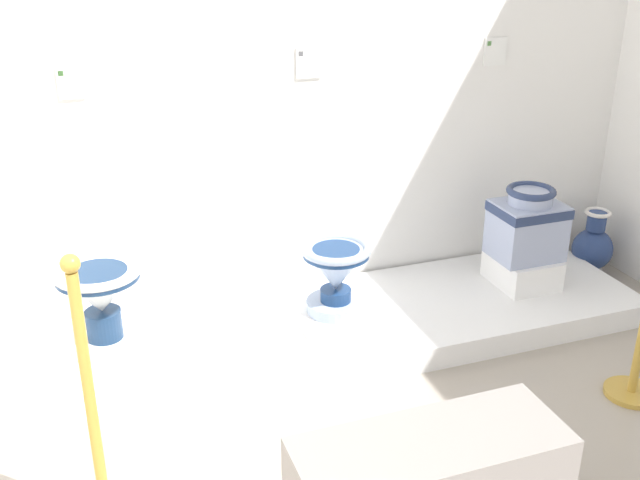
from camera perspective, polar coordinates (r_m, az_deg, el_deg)
The scene contains 13 objects.
wall_back at distance 3.83m, azimuth -1.67°, elevation 16.43°, with size 4.12×0.06×3.08m, color white.
display_platform at distance 3.86m, azimuth 0.87°, elevation -6.77°, with size 3.32×0.88×0.13m, color white.
plinth_block_slender_white at distance 3.63m, azimuth -15.83°, elevation -8.21°, with size 0.39×0.40×0.06m, color white.
antique_toilet_slender_white at distance 3.49m, azimuth -16.36°, elevation -4.05°, with size 0.39×0.39×0.41m.
plinth_block_broad_patterned at distance 3.78m, azimuth 1.18°, elevation -5.79°, with size 0.38×0.30×0.07m, color white.
antique_toilet_broad_patterned at distance 3.66m, azimuth 1.21°, elevation -2.34°, with size 0.34×0.34×0.35m.
plinth_block_central_ornate at distance 4.29m, azimuth 15.09°, elevation -2.19°, with size 0.31×0.35×0.16m, color white.
antique_toilet_central_ornate at distance 4.18m, azimuth 15.48°, elevation 1.29°, with size 0.36×0.29×0.40m.
info_placard_first at distance 3.64m, azimuth -18.44°, elevation 11.29°, with size 0.12×0.01×0.15m.
info_placard_second at distance 3.83m, azimuth -0.88°, elevation 13.33°, with size 0.13×0.01×0.15m.
info_placard_third at distance 4.30m, azimuth 13.16°, elevation 13.79°, with size 0.14×0.01×0.15m.
decorative_vase_corner at distance 4.80m, azimuth 20.00°, elevation -0.47°, with size 0.24×0.24×0.41m.
stanchion_post_near_left at distance 2.81m, azimuth -16.54°, elevation -15.18°, with size 0.28×0.28×1.05m.
Camera 1 is at (0.78, -0.43, 2.00)m, focal length 42.12 mm.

